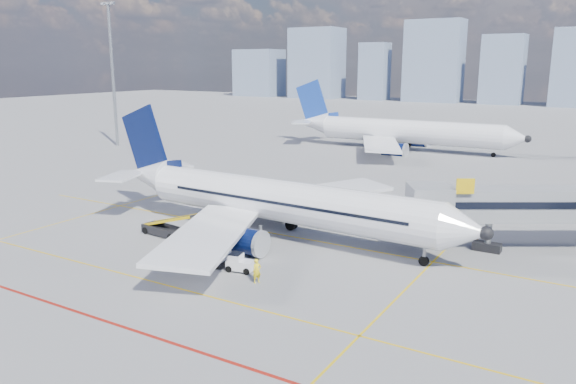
{
  "coord_description": "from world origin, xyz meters",
  "views": [
    {
      "loc": [
        25.3,
        -32.81,
        14.91
      ],
      "look_at": [
        1.02,
        7.98,
        4.0
      ],
      "focal_mm": 35.0,
      "sensor_mm": 36.0,
      "label": 1
    }
  ],
  "objects_px": {
    "main_aircraft": "(270,200)",
    "ramp_worker": "(257,271)",
    "second_aircraft": "(400,131)",
    "baggage_tug": "(239,263)",
    "cargo_dolly": "(205,248)",
    "belt_loader": "(165,228)"
  },
  "relations": [
    {
      "from": "main_aircraft",
      "to": "second_aircraft",
      "type": "xyz_separation_m",
      "value": [
        -7.69,
        54.37,
        -0.01
      ]
    },
    {
      "from": "baggage_tug",
      "to": "ramp_worker",
      "type": "relative_size",
      "value": 1.22
    },
    {
      "from": "cargo_dolly",
      "to": "ramp_worker",
      "type": "bearing_deg",
      "value": -16.37
    },
    {
      "from": "main_aircraft",
      "to": "cargo_dolly",
      "type": "relative_size",
      "value": 9.13
    },
    {
      "from": "main_aircraft",
      "to": "ramp_worker",
      "type": "height_order",
      "value": "main_aircraft"
    },
    {
      "from": "baggage_tug",
      "to": "main_aircraft",
      "type": "bearing_deg",
      "value": 97.49
    },
    {
      "from": "cargo_dolly",
      "to": "belt_loader",
      "type": "relative_size",
      "value": 0.64
    },
    {
      "from": "cargo_dolly",
      "to": "ramp_worker",
      "type": "distance_m",
      "value": 5.83
    },
    {
      "from": "baggage_tug",
      "to": "ramp_worker",
      "type": "bearing_deg",
      "value": -37.24
    },
    {
      "from": "second_aircraft",
      "to": "ramp_worker",
      "type": "distance_m",
      "value": 65.54
    },
    {
      "from": "baggage_tug",
      "to": "belt_loader",
      "type": "height_order",
      "value": "belt_loader"
    },
    {
      "from": "main_aircraft",
      "to": "second_aircraft",
      "type": "relative_size",
      "value": 0.88
    },
    {
      "from": "main_aircraft",
      "to": "belt_loader",
      "type": "relative_size",
      "value": 5.86
    },
    {
      "from": "main_aircraft",
      "to": "second_aircraft",
      "type": "bearing_deg",
      "value": 100.64
    },
    {
      "from": "main_aircraft",
      "to": "baggage_tug",
      "type": "distance_m",
      "value": 9.45
    },
    {
      "from": "belt_loader",
      "to": "cargo_dolly",
      "type": "bearing_deg",
      "value": -19.58
    },
    {
      "from": "second_aircraft",
      "to": "cargo_dolly",
      "type": "distance_m",
      "value": 63.36
    },
    {
      "from": "main_aircraft",
      "to": "ramp_worker",
      "type": "xyz_separation_m",
      "value": [
        5.19,
        -9.85,
        -2.36
      ]
    },
    {
      "from": "second_aircraft",
      "to": "belt_loader",
      "type": "bearing_deg",
      "value": -90.42
    },
    {
      "from": "second_aircraft",
      "to": "cargo_dolly",
      "type": "bearing_deg",
      "value": -83.72
    },
    {
      "from": "ramp_worker",
      "to": "cargo_dolly",
      "type": "bearing_deg",
      "value": 106.88
    },
    {
      "from": "cargo_dolly",
      "to": "baggage_tug",
      "type": "bearing_deg",
      "value": -5.2
    }
  ]
}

